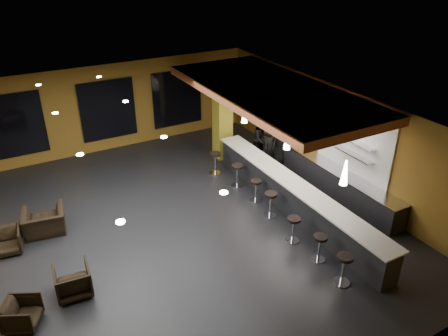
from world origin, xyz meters
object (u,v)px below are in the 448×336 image
column (222,115)px  staff_b (262,139)px  staff_c (280,143)px  bar_stool_3 (271,201)px  pendant_1 (287,139)px  armchair_b (73,281)px  pendant_0 (345,173)px  armchair_d (44,222)px  bar_stool_2 (293,226)px  bar_stool_0 (344,266)px  bar_stool_1 (320,245)px  armchair_c (7,241)px  bar_counter (293,198)px  prep_counter (331,178)px  armchair_a (22,314)px  bar_stool_6 (215,160)px  bar_stool_4 (256,188)px  staff_a (269,149)px  bar_stool_5 (237,173)px  pendant_2 (245,113)px

column → staff_b: size_ratio=1.97×
staff_c → bar_stool_3: (-2.35, -2.84, -0.35)m
pendant_1 → armchair_b: pendant_1 is taller
pendant_0 → armchair_d: (-7.06, 4.63, -1.97)m
armchair_d → bar_stool_2: bar_stool_2 is taller
bar_stool_0 → bar_stool_2: 2.01m
bar_stool_1 → staff_c: bearing=65.2°
column → armchair_c: size_ratio=4.56×
bar_counter → prep_counter: (2.00, 0.50, -0.07)m
pendant_1 → armchair_a: 8.44m
bar_stool_0 → bar_stool_6: (-0.04, 6.72, -0.01)m
bar_stool_6 → bar_stool_4: bearing=-83.4°
staff_a → armchair_b: bearing=-173.3°
bar_counter → bar_stool_5: 2.36m
column → staff_c: bearing=-45.4°
armchair_d → bar_stool_2: (6.14, -3.87, 0.12)m
pendant_1 → bar_stool_4: (-0.65, 0.62, -1.86)m
bar_stool_4 → pendant_0: bearing=-78.2°
staff_b → bar_stool_5: bearing=-150.7°
staff_c → armchair_a: size_ratio=2.37×
bar_stool_1 → prep_counter: bearing=44.5°
column → bar_stool_6: size_ratio=4.18×
staff_c → armchair_c: size_ratio=2.29×
pendant_0 → bar_stool_2: (-0.92, 0.75, -1.85)m
bar_stool_0 → bar_stool_4: size_ratio=1.13×
pendant_2 → staff_a: pendant_2 is taller
armchair_c → bar_stool_2: 7.97m
pendant_0 → bar_stool_6: size_ratio=0.84×
armchair_c → bar_stool_1: bearing=-24.7°
staff_b → bar_stool_5: size_ratio=2.14×
bar_stool_0 → bar_stool_5: 5.52m
staff_b → armchair_c: size_ratio=2.31×
bar_stool_4 → armchair_b: bearing=-166.7°
pendant_0 → staff_a: (1.03, 4.86, -1.56)m
armchair_d → bar_stool_0: 8.52m
staff_a → bar_stool_1: (-1.84, -5.13, -0.29)m
pendant_2 → bar_stool_2: pendant_2 is taller
armchair_d → armchair_b: bearing=102.3°
armchair_c → staff_c: bearing=11.3°
bar_counter → bar_stool_1: bearing=-109.8°
armchair_c → bar_stool_2: bearing=-18.8°
staff_a → staff_c: size_ratio=0.90×
pendant_2 → bar_stool_4: bearing=-109.2°
staff_b → armchair_b: staff_b is taller
pendant_0 → armchair_a: 8.41m
staff_c → staff_a: bearing=-179.7°
staff_b → armchair_c: 9.43m
armchair_b → armchair_c: bearing=-59.0°
armchair_b → bar_stool_6: 7.06m
prep_counter → armchair_d: (-9.06, 2.13, -0.05)m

